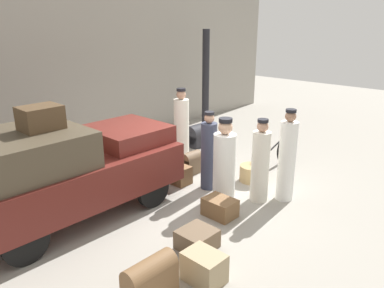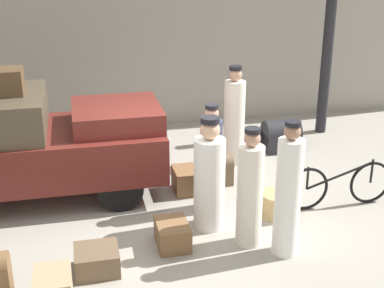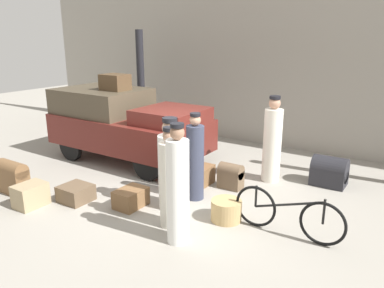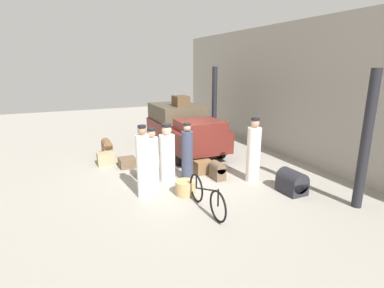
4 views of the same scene
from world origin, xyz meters
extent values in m
plane|color=gray|center=(0.00, 0.00, 0.00)|extent=(30.00, 30.00, 0.00)
cube|color=gray|center=(0.00, 4.08, 2.25)|extent=(16.00, 0.15, 4.50)
cylinder|color=black|center=(3.55, 2.79, 1.53)|extent=(0.22, 0.22, 3.07)
cylinder|color=black|center=(-0.89, 1.75, 0.34)|extent=(0.68, 0.12, 0.68)
cylinder|color=black|center=(-0.89, 0.15, 0.34)|extent=(0.68, 0.12, 0.68)
cube|color=#591E19|center=(-2.07, 0.95, 0.72)|extent=(3.83, 1.76, 0.71)
cube|color=#591E19|center=(-0.83, 0.95, 1.23)|extent=(1.34, 1.37, 0.32)
torus|color=black|center=(2.83, -0.41, 0.34)|extent=(0.67, 0.04, 0.67)
torus|color=black|center=(1.80, -0.41, 0.34)|extent=(0.67, 0.04, 0.67)
cylinder|color=black|center=(2.31, -0.41, 0.50)|extent=(1.04, 0.04, 0.37)
cylinder|color=black|center=(1.80, -0.41, 0.51)|extent=(0.04, 0.04, 0.35)
cylinder|color=black|center=(2.83, -0.41, 0.53)|extent=(0.04, 0.04, 0.38)
cylinder|color=tan|center=(1.32, -0.50, 0.17)|extent=(0.50, 0.50, 0.35)
cylinder|color=white|center=(0.27, -0.58, 0.65)|extent=(0.43, 0.43, 1.30)
sphere|color=tan|center=(0.27, -0.58, 1.43)|extent=(0.27, 0.27, 0.27)
cylinder|color=black|center=(0.27, -0.58, 1.57)|extent=(0.25, 0.25, 0.07)
cylinder|color=silver|center=(0.67, -1.12, 0.68)|extent=(0.34, 0.34, 1.37)
sphere|color=tan|center=(0.67, -1.12, 1.47)|extent=(0.21, 0.21, 0.21)
cylinder|color=black|center=(0.67, -1.12, 1.58)|extent=(0.20, 0.20, 0.06)
cylinder|color=white|center=(1.05, -1.46, 0.77)|extent=(0.33, 0.33, 1.55)
sphere|color=#936B51|center=(1.05, -1.46, 1.65)|extent=(0.20, 0.20, 0.20)
cylinder|color=black|center=(1.05, -1.46, 1.75)|extent=(0.19, 0.19, 0.06)
cylinder|color=#33384C|center=(0.43, -0.05, 0.69)|extent=(0.32, 0.32, 1.38)
sphere|color=tan|center=(0.43, -0.05, 1.48)|extent=(0.20, 0.20, 0.20)
cylinder|color=black|center=(0.43, -0.05, 1.59)|extent=(0.19, 0.19, 0.05)
cylinder|color=silver|center=(1.26, 1.56, 0.75)|extent=(0.37, 0.37, 1.51)
sphere|color=tan|center=(1.26, 1.56, 1.62)|extent=(0.23, 0.23, 0.23)
cylinder|color=black|center=(1.26, 1.56, 1.74)|extent=(0.22, 0.22, 0.06)
cube|color=brown|center=(0.76, 0.74, 0.18)|extent=(0.46, 0.29, 0.36)
cylinder|color=brown|center=(0.76, 0.74, 0.36)|extent=(0.46, 0.29, 0.29)
cube|color=brown|center=(-0.32, -0.97, 0.16)|extent=(0.41, 0.56, 0.32)
cube|color=brown|center=(-1.32, -1.34, 0.15)|extent=(0.53, 0.50, 0.29)
cube|color=#232328|center=(2.34, 1.98, 0.17)|extent=(0.67, 0.50, 0.34)
cylinder|color=#232328|center=(2.34, 1.98, 0.34)|extent=(0.67, 0.50, 0.50)
cube|color=brown|center=(0.18, 0.58, 0.19)|extent=(0.36, 0.53, 0.38)
cube|color=#4C3823|center=(-2.46, 0.95, 1.85)|extent=(0.61, 0.49, 0.37)
camera|label=1|loc=(-4.96, -4.66, 3.30)|focal=35.00mm
camera|label=2|loc=(-1.40, -6.99, 3.75)|focal=50.00mm
camera|label=3|loc=(3.90, -5.44, 2.92)|focal=35.00mm
camera|label=4|loc=(7.67, -3.19, 3.12)|focal=28.00mm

